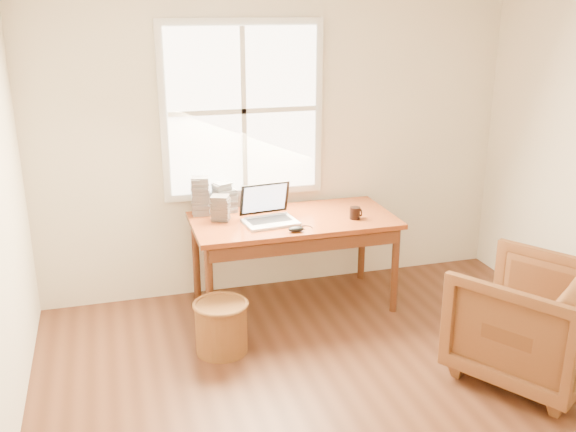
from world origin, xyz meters
name	(u,v)px	position (x,y,z in m)	size (l,w,h in m)	color
room_shell	(378,212)	(-0.02, 0.16, 1.32)	(4.04, 4.54, 2.64)	#572F1D
desk	(293,220)	(0.00, 1.80, 0.73)	(1.60, 0.80, 0.04)	brown
armchair	(528,321)	(1.18, 0.37, 0.39)	(0.84, 0.86, 0.78)	brown
wicker_stool	(221,328)	(-0.70, 1.22, 0.18)	(0.37, 0.37, 0.37)	brown
laptop	(270,206)	(-0.21, 1.72, 0.89)	(0.38, 0.40, 0.29)	silver
mouse	(296,229)	(-0.07, 1.49, 0.77)	(0.12, 0.07, 0.04)	black
coffee_mug	(355,213)	(0.46, 1.65, 0.80)	(0.08, 0.08, 0.09)	black
cd_stack_a	(222,197)	(-0.51, 2.10, 0.88)	(0.13, 0.11, 0.25)	#ACB1B7
cd_stack_b	(220,208)	(-0.56, 1.90, 0.85)	(0.13, 0.12, 0.20)	#232428
cd_stack_c	(200,196)	(-0.69, 2.10, 0.90)	(0.14, 0.12, 0.31)	#9A9BA7
cd_stack_d	(225,200)	(-0.48, 2.11, 0.85)	(0.15, 0.14, 0.19)	#ACB2B8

